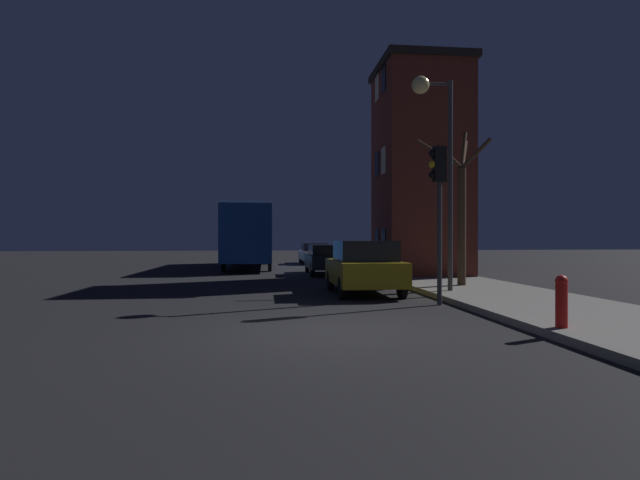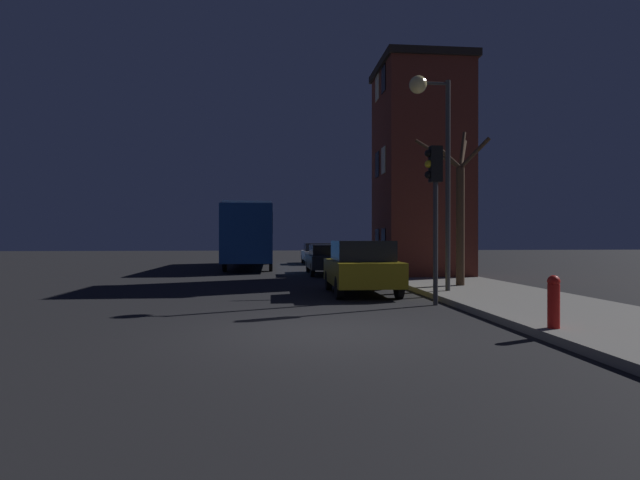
{
  "view_description": "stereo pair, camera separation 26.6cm",
  "coord_description": "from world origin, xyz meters",
  "px_view_note": "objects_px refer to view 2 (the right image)",
  "views": [
    {
      "loc": [
        -1.11,
        -8.96,
        1.68
      ],
      "look_at": [
        1.21,
        12.17,
        1.61
      ],
      "focal_mm": 28.0,
      "sensor_mm": 36.0,
      "label": 1
    },
    {
      "loc": [
        -0.85,
        -8.98,
        1.68
      ],
      "look_at": [
        1.21,
        12.17,
        1.61
      ],
      "focal_mm": 28.0,
      "sensor_mm": 36.0,
      "label": 2
    }
  ],
  "objects_px": {
    "bare_tree": "(460,206)",
    "car_near_lane": "(361,267)",
    "streetlamp": "(432,131)",
    "fire_hydrant": "(554,300)",
    "bus": "(251,232)",
    "traffic_light": "(434,191)",
    "car_far_lane": "(316,253)",
    "car_mid_lane": "(327,259)"
  },
  "relations": [
    {
      "from": "streetlamp",
      "to": "car_mid_lane",
      "type": "distance_m",
      "value": 10.1
    },
    {
      "from": "bare_tree",
      "to": "car_mid_lane",
      "type": "bearing_deg",
      "value": 116.04
    },
    {
      "from": "fire_hydrant",
      "to": "bus",
      "type": "bearing_deg",
      "value": 105.89
    },
    {
      "from": "bare_tree",
      "to": "car_far_lane",
      "type": "distance_m",
      "value": 17.41
    },
    {
      "from": "bare_tree",
      "to": "fire_hydrant",
      "type": "xyz_separation_m",
      "value": [
        -1.36,
        -7.76,
        -2.11
      ]
    },
    {
      "from": "streetlamp",
      "to": "car_mid_lane",
      "type": "xyz_separation_m",
      "value": [
        -2.09,
        8.99,
        -4.1
      ]
    },
    {
      "from": "traffic_light",
      "to": "car_near_lane",
      "type": "height_order",
      "value": "traffic_light"
    },
    {
      "from": "traffic_light",
      "to": "fire_hydrant",
      "type": "relative_size",
      "value": 4.42
    },
    {
      "from": "streetlamp",
      "to": "car_near_lane",
      "type": "relative_size",
      "value": 1.63
    },
    {
      "from": "car_mid_lane",
      "to": "car_far_lane",
      "type": "height_order",
      "value": "car_mid_lane"
    },
    {
      "from": "car_near_lane",
      "to": "streetlamp",
      "type": "bearing_deg",
      "value": -18.21
    },
    {
      "from": "streetlamp",
      "to": "bare_tree",
      "type": "bearing_deg",
      "value": 48.08
    },
    {
      "from": "streetlamp",
      "to": "fire_hydrant",
      "type": "height_order",
      "value": "streetlamp"
    },
    {
      "from": "bare_tree",
      "to": "car_near_lane",
      "type": "relative_size",
      "value": 1.36
    },
    {
      "from": "car_far_lane",
      "to": "car_mid_lane",
      "type": "bearing_deg",
      "value": -92.21
    },
    {
      "from": "streetlamp",
      "to": "bus",
      "type": "height_order",
      "value": "streetlamp"
    },
    {
      "from": "streetlamp",
      "to": "fire_hydrant",
      "type": "distance_m",
      "value": 7.41
    },
    {
      "from": "traffic_light",
      "to": "streetlamp",
      "type": "bearing_deg",
      "value": 73.42
    },
    {
      "from": "traffic_light",
      "to": "car_far_lane",
      "type": "xyz_separation_m",
      "value": [
        -1.13,
        20.63,
        -2.17
      ]
    },
    {
      "from": "bare_tree",
      "to": "fire_hydrant",
      "type": "height_order",
      "value": "bare_tree"
    },
    {
      "from": "streetlamp",
      "to": "traffic_light",
      "type": "relative_size",
      "value": 1.57
    },
    {
      "from": "streetlamp",
      "to": "fire_hydrant",
      "type": "relative_size",
      "value": 6.93
    },
    {
      "from": "bare_tree",
      "to": "bus",
      "type": "bearing_deg",
      "value": 118.92
    },
    {
      "from": "bare_tree",
      "to": "car_far_lane",
      "type": "height_order",
      "value": "bare_tree"
    },
    {
      "from": "bus",
      "to": "car_near_lane",
      "type": "relative_size",
      "value": 2.91
    },
    {
      "from": "streetlamp",
      "to": "traffic_light",
      "type": "height_order",
      "value": "streetlamp"
    },
    {
      "from": "car_near_lane",
      "to": "traffic_light",
      "type": "bearing_deg",
      "value": -62.22
    },
    {
      "from": "bare_tree",
      "to": "car_far_lane",
      "type": "xyz_separation_m",
      "value": [
        -3.21,
        16.99,
        -2.02
      ]
    },
    {
      "from": "bare_tree",
      "to": "traffic_light",
      "type": "bearing_deg",
      "value": -119.76
    },
    {
      "from": "bus",
      "to": "car_near_lane",
      "type": "bearing_deg",
      "value": -74.8
    },
    {
      "from": "bus",
      "to": "car_far_lane",
      "type": "xyz_separation_m",
      "value": [
        4.15,
        3.67,
        -1.36
      ]
    },
    {
      "from": "traffic_light",
      "to": "bus",
      "type": "height_order",
      "value": "traffic_light"
    },
    {
      "from": "traffic_light",
      "to": "car_far_lane",
      "type": "height_order",
      "value": "traffic_light"
    },
    {
      "from": "streetlamp",
      "to": "bus",
      "type": "xyz_separation_m",
      "value": [
        -5.87,
        14.98,
        -2.76
      ]
    },
    {
      "from": "traffic_light",
      "to": "bare_tree",
      "type": "height_order",
      "value": "bare_tree"
    },
    {
      "from": "traffic_light",
      "to": "car_near_lane",
      "type": "distance_m",
      "value": 3.61
    },
    {
      "from": "bus",
      "to": "fire_hydrant",
      "type": "xyz_separation_m",
      "value": [
        6.0,
        -21.07,
        -1.45
      ]
    },
    {
      "from": "bare_tree",
      "to": "car_near_lane",
      "type": "distance_m",
      "value": 4.08
    },
    {
      "from": "car_near_lane",
      "to": "bare_tree",
      "type": "bearing_deg",
      "value": 16.3
    },
    {
      "from": "streetlamp",
      "to": "car_near_lane",
      "type": "xyz_separation_m",
      "value": [
        -1.97,
        0.65,
        -4.0
      ]
    },
    {
      "from": "streetlamp",
      "to": "car_near_lane",
      "type": "distance_m",
      "value": 4.51
    },
    {
      "from": "bare_tree",
      "to": "car_mid_lane",
      "type": "xyz_separation_m",
      "value": [
        -3.58,
        7.33,
        -2.0
      ]
    }
  ]
}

